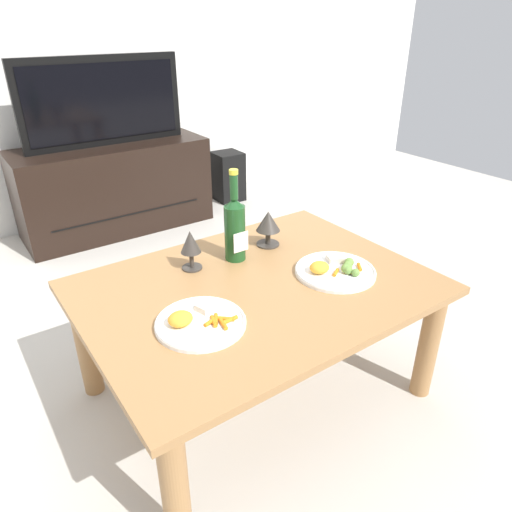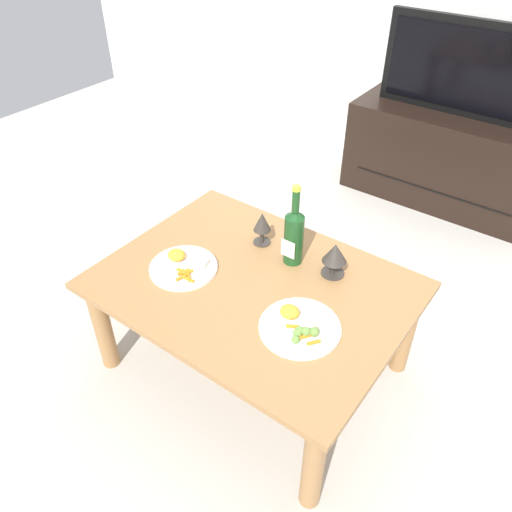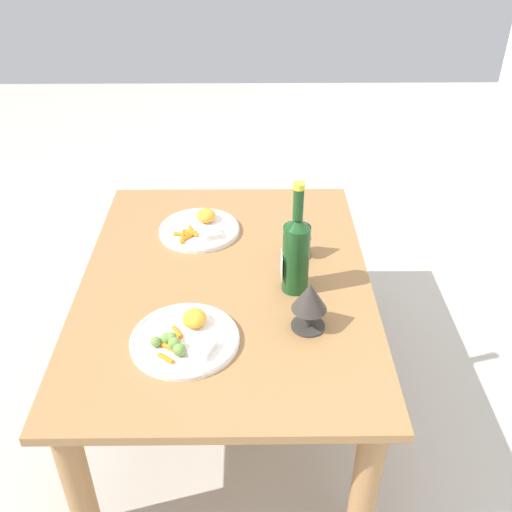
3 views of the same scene
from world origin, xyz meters
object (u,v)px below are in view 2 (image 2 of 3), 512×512
(tv_screen, at_px, (471,69))
(wine_bottle, at_px, (294,234))
(dining_table, at_px, (254,298))
(goblet_left, at_px, (262,224))
(dinner_plate_left, at_px, (183,266))
(dinner_plate_right, at_px, (300,326))
(goblet_right, at_px, (335,255))
(tv_stand, at_px, (448,159))

(tv_screen, xyz_separation_m, wine_bottle, (-0.09, -1.56, -0.22))
(dining_table, relative_size, goblet_left, 7.83)
(wine_bottle, bearing_deg, dinner_plate_left, -137.10)
(goblet_left, distance_m, dinner_plate_right, 0.50)
(goblet_right, height_order, dinner_plate_left, goblet_right)
(tv_stand, xyz_separation_m, dinner_plate_left, (-0.40, -1.85, 0.20))
(tv_screen, relative_size, goblet_left, 6.74)
(tv_stand, relative_size, goblet_left, 8.15)
(goblet_left, relative_size, dinner_plate_right, 0.52)
(goblet_right, distance_m, dinner_plate_left, 0.57)
(tv_screen, height_order, goblet_left, tv_screen)
(dining_table, relative_size, tv_screen, 1.16)
(wine_bottle, bearing_deg, goblet_right, 8.46)
(dining_table, xyz_separation_m, dinner_plate_right, (0.26, -0.09, 0.09))
(goblet_right, bearing_deg, tv_screen, 92.68)
(tv_screen, relative_size, dinner_plate_left, 3.68)
(goblet_right, xyz_separation_m, dinner_plate_left, (-0.47, -0.31, -0.08))
(dinner_plate_left, relative_size, dinner_plate_right, 0.94)
(tv_screen, height_order, goblet_right, tv_screen)
(dining_table, distance_m, tv_screen, 1.81)
(wine_bottle, height_order, goblet_right, wine_bottle)
(tv_screen, xyz_separation_m, goblet_left, (-0.26, -1.53, -0.25))
(tv_screen, xyz_separation_m, goblet_right, (0.07, -1.53, -0.25))
(dining_table, xyz_separation_m, goblet_left, (-0.12, 0.22, 0.17))
(tv_stand, distance_m, wine_bottle, 1.59)
(dinner_plate_left, bearing_deg, tv_screen, 77.73)
(tv_screen, distance_m, dinner_plate_left, 1.92)
(dining_table, distance_m, wine_bottle, 0.28)
(tv_stand, distance_m, goblet_left, 1.58)
(dining_table, xyz_separation_m, tv_screen, (0.14, 1.75, 0.42))
(dining_table, bearing_deg, dinner_plate_left, -161.07)
(dinner_plate_left, distance_m, dinner_plate_right, 0.53)
(tv_screen, xyz_separation_m, dinner_plate_right, (0.13, -1.85, -0.33))
(dining_table, height_order, dinner_plate_right, dinner_plate_right)
(tv_stand, height_order, dinner_plate_left, tv_stand)
(tv_stand, bearing_deg, wine_bottle, -93.40)
(dining_table, distance_m, goblet_left, 0.30)
(wine_bottle, bearing_deg, goblet_left, 171.54)
(dinner_plate_right, bearing_deg, dining_table, 160.42)
(tv_screen, bearing_deg, wine_bottle, -93.40)
(dinner_plate_right, bearing_deg, goblet_left, 140.71)
(dinner_plate_right, bearing_deg, tv_screen, 93.90)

